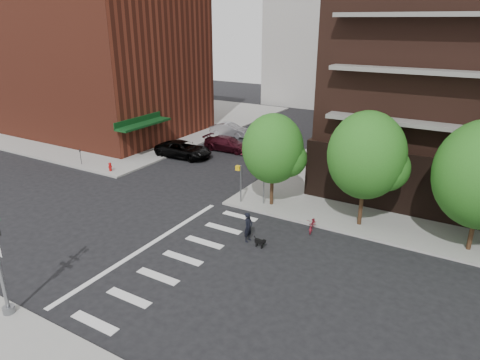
# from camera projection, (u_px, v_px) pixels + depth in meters

# --- Properties ---
(ground) EXTENTS (120.00, 120.00, 0.00)m
(ground) POSITION_uv_depth(u_px,v_px,m) (140.00, 244.00, 24.13)
(ground) COLOR black
(ground) RESTS_ON ground
(sidewalk_nw) EXTENTS (31.00, 33.00, 0.15)m
(sidewalk_nw) POSITION_uv_depth(u_px,v_px,m) (124.00, 118.00, 54.69)
(sidewalk_nw) COLOR gray
(sidewalk_nw) RESTS_ON ground
(crosswalk) EXTENTS (3.85, 13.00, 0.01)m
(crosswalk) POSITION_uv_depth(u_px,v_px,m) (171.00, 254.00, 23.08)
(crosswalk) COLOR silver
(crosswalk) RESTS_ON ground
(midrise_nw) EXTENTS (21.40, 15.50, 20.00)m
(midrise_nw) POSITION_uv_depth(u_px,v_px,m) (95.00, 37.00, 45.52)
(midrise_nw) COLOR maroon
(midrise_nw) RESTS_ON sidewalk_nw
(tree_a) EXTENTS (4.00, 4.00, 5.90)m
(tree_a) POSITION_uv_depth(u_px,v_px,m) (273.00, 149.00, 27.66)
(tree_a) COLOR #301E11
(tree_a) RESTS_ON sidewalk_ne
(tree_b) EXTENTS (4.50, 4.50, 6.65)m
(tree_b) POSITION_uv_depth(u_px,v_px,m) (366.00, 155.00, 24.63)
(tree_b) COLOR #301E11
(tree_b) RESTS_ON sidewalk_ne
(pedestrian_signal) EXTENTS (2.18, 0.67, 2.60)m
(pedestrian_signal) POSITION_uv_depth(u_px,v_px,m) (246.00, 179.00, 28.76)
(pedestrian_signal) COLOR slate
(pedestrian_signal) RESTS_ON sidewalk_ne
(fire_hydrant) EXTENTS (0.24, 0.24, 0.73)m
(fire_hydrant) POSITION_uv_depth(u_px,v_px,m) (110.00, 166.00, 35.21)
(fire_hydrant) COLOR #A50C0C
(fire_hydrant) RESTS_ON sidewalk_nw
(parking_meter) EXTENTS (0.10, 0.08, 1.32)m
(parking_meter) POSITION_uv_depth(u_px,v_px,m) (80.00, 155.00, 36.73)
(parking_meter) COLOR black
(parking_meter) RESTS_ON sidewalk_nw
(parked_car_black) EXTENTS (2.79, 5.44, 1.47)m
(parked_car_black) POSITION_uv_depth(u_px,v_px,m) (183.00, 150.00, 39.11)
(parked_car_black) COLOR black
(parked_car_black) RESTS_ON ground
(parked_car_maroon) EXTENTS (2.05, 4.81, 1.38)m
(parked_car_maroon) POSITION_uv_depth(u_px,v_px,m) (228.00, 144.00, 41.07)
(parked_car_maroon) COLOR #3D0F19
(parked_car_maroon) RESTS_ON ground
(parked_car_silver) EXTENTS (1.91, 4.43, 1.42)m
(parked_car_silver) POSITION_uv_depth(u_px,v_px,m) (230.00, 130.00, 46.21)
(parked_car_silver) COLOR #ACADB5
(parked_car_silver) RESTS_ON ground
(scooter) EXTENTS (0.88, 1.69, 0.84)m
(scooter) POSITION_uv_depth(u_px,v_px,m) (312.00, 224.00, 25.55)
(scooter) COLOR maroon
(scooter) RESTS_ON ground
(dog_walker) EXTENTS (0.65, 0.44, 1.76)m
(dog_walker) POSITION_uv_depth(u_px,v_px,m) (248.00, 227.00, 24.18)
(dog_walker) COLOR black
(dog_walker) RESTS_ON ground
(dog) EXTENTS (0.68, 0.26, 0.57)m
(dog) POSITION_uv_depth(u_px,v_px,m) (260.00, 242.00, 23.65)
(dog) COLOR black
(dog) RESTS_ON ground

